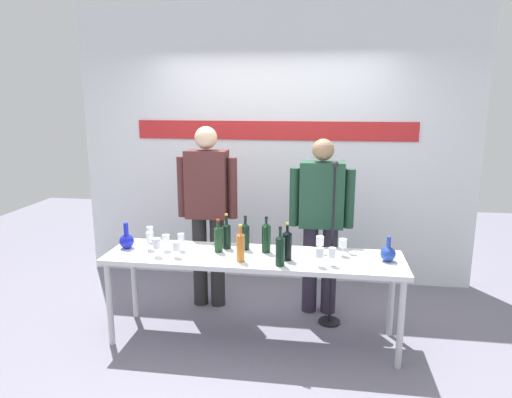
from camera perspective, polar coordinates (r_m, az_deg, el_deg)
name	(u,v)px	position (r m, az deg, el deg)	size (l,w,h in m)	color
ground_plane	(253,339)	(4.11, -0.32, -16.95)	(10.00, 10.00, 0.00)	slate
back_wall	(274,146)	(5.06, 2.20, 6.56)	(4.30, 0.11, 3.00)	white
display_table	(253,262)	(3.82, -0.33, -7.85)	(2.43, 0.60, 0.75)	silver
decanter_blue_left	(127,240)	(4.10, -15.71, -4.94)	(0.13, 0.13, 0.22)	#171FBE
decanter_blue_right	(388,253)	(3.79, 16.02, -6.47)	(0.12, 0.12, 0.20)	#203C9E
presenter_left	(208,206)	(4.42, -6.02, -0.88)	(0.58, 0.22, 1.76)	#272626
presenter_right	(321,216)	(4.30, 8.06, -2.14)	(0.59, 0.22, 1.66)	#2D2535
wine_bottle_0	(227,234)	(3.95, -3.66, -4.39)	(0.07, 0.07, 0.30)	black
wine_bottle_1	(266,237)	(3.84, 1.27, -4.68)	(0.07, 0.07, 0.31)	black
wine_bottle_2	(287,244)	(3.67, 3.87, -5.61)	(0.08, 0.08, 0.30)	black
wine_bottle_3	(280,249)	(3.55, 3.00, -6.23)	(0.07, 0.07, 0.31)	black
wine_bottle_4	(218,238)	(3.86, -4.69, -4.78)	(0.07, 0.07, 0.28)	#173B1F
wine_bottle_5	(245,235)	(3.91, -1.32, -4.50)	(0.07, 0.07, 0.30)	black
wine_bottle_6	(240,246)	(3.63, -1.94, -5.78)	(0.07, 0.07, 0.30)	orange
wine_glass_left_0	(157,244)	(3.82, -12.18, -5.43)	(0.07, 0.07, 0.15)	white
wine_glass_left_1	(150,238)	(4.00, -13.01, -4.67)	(0.06, 0.06, 0.15)	white
wine_glass_left_2	(177,247)	(3.78, -9.80, -5.82)	(0.07, 0.07, 0.13)	white
wine_glass_left_3	(166,239)	(3.96, -11.09, -4.89)	(0.06, 0.06, 0.14)	white
wine_glass_left_4	(181,239)	(3.93, -9.26, -4.86)	(0.06, 0.06, 0.15)	white
wine_glass_left_5	(150,232)	(4.21, -13.00, -3.96)	(0.06, 0.06, 0.14)	white
wine_glass_right_0	(320,241)	(3.86, 7.92, -5.20)	(0.06, 0.06, 0.14)	white
wine_glass_right_1	(343,243)	(3.82, 10.69, -5.43)	(0.07, 0.07, 0.14)	white
wine_glass_right_2	(332,253)	(3.59, 9.42, -6.61)	(0.06, 0.06, 0.14)	white
wine_glass_right_3	(320,253)	(3.56, 7.87, -6.63)	(0.06, 0.06, 0.15)	white
microphone_stand	(331,271)	(4.22, 9.29, -8.84)	(0.20, 0.20, 1.50)	black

